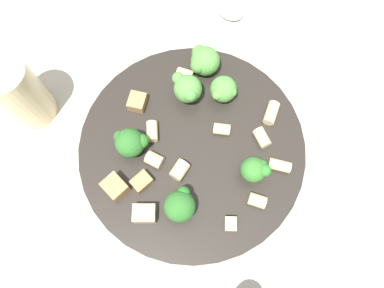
% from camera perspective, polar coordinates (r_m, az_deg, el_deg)
% --- Properties ---
extents(ground_plane, '(2.00, 2.00, 0.00)m').
position_cam_1_polar(ground_plane, '(0.50, 0.00, -1.45)').
color(ground_plane, '#BCB29E').
extents(pasta_bowl, '(0.29, 0.29, 0.03)m').
position_cam_1_polar(pasta_bowl, '(0.48, 0.00, -0.83)').
color(pasta_bowl, '#28231E').
rests_on(pasta_bowl, ground_plane).
extents(broccoli_floret_0, '(0.04, 0.04, 0.04)m').
position_cam_1_polar(broccoli_floret_0, '(0.50, 1.81, 12.56)').
color(broccoli_floret_0, '#9EC175').
rests_on(broccoli_floret_0, pasta_bowl).
extents(broccoli_floret_1, '(0.03, 0.04, 0.04)m').
position_cam_1_polar(broccoli_floret_1, '(0.45, 9.56, -3.83)').
color(broccoli_floret_1, '#93B766').
rests_on(broccoli_floret_1, pasta_bowl).
extents(broccoli_floret_2, '(0.04, 0.04, 0.04)m').
position_cam_1_polar(broccoli_floret_2, '(0.46, -9.40, 0.26)').
color(broccoli_floret_2, '#84AD60').
rests_on(broccoli_floret_2, pasta_bowl).
extents(broccoli_floret_3, '(0.04, 0.04, 0.04)m').
position_cam_1_polar(broccoli_floret_3, '(0.43, -1.83, -9.18)').
color(broccoli_floret_3, '#93B766').
rests_on(broccoli_floret_3, pasta_bowl).
extents(broccoli_floret_4, '(0.03, 0.03, 0.04)m').
position_cam_1_polar(broccoli_floret_4, '(0.48, 4.82, 8.25)').
color(broccoli_floret_4, '#93B766').
rests_on(broccoli_floret_4, pasta_bowl).
extents(broccoli_floret_5, '(0.04, 0.04, 0.04)m').
position_cam_1_polar(broccoli_floret_5, '(0.47, -0.67, 8.42)').
color(broccoli_floret_5, '#84AD60').
rests_on(broccoli_floret_5, pasta_bowl).
extents(rigatoni_0, '(0.03, 0.03, 0.01)m').
position_cam_1_polar(rigatoni_0, '(0.49, 11.99, 4.65)').
color(rigatoni_0, beige).
rests_on(rigatoni_0, pasta_bowl).
extents(rigatoni_1, '(0.03, 0.02, 0.01)m').
position_cam_1_polar(rigatoni_1, '(0.47, -6.10, 1.93)').
color(rigatoni_1, beige).
rests_on(rigatoni_1, pasta_bowl).
extents(rigatoni_2, '(0.02, 0.02, 0.01)m').
position_cam_1_polar(rigatoni_2, '(0.47, 4.55, 2.28)').
color(rigatoni_2, beige).
rests_on(rigatoni_2, pasta_bowl).
extents(rigatoni_3, '(0.03, 0.03, 0.02)m').
position_cam_1_polar(rigatoni_3, '(0.46, -5.76, -2.40)').
color(rigatoni_3, beige).
rests_on(rigatoni_3, pasta_bowl).
extents(rigatoni_4, '(0.03, 0.02, 0.01)m').
position_cam_1_polar(rigatoni_4, '(0.48, 10.63, 0.96)').
color(rigatoni_4, beige).
rests_on(rigatoni_4, pasta_bowl).
extents(rigatoni_5, '(0.02, 0.03, 0.01)m').
position_cam_1_polar(rigatoni_5, '(0.47, 13.20, -3.20)').
color(rigatoni_5, beige).
rests_on(rigatoni_5, pasta_bowl).
extents(rigatoni_6, '(0.03, 0.03, 0.02)m').
position_cam_1_polar(rigatoni_6, '(0.46, -1.92, -3.99)').
color(rigatoni_6, beige).
rests_on(rigatoni_6, pasta_bowl).
extents(rigatoni_7, '(0.02, 0.03, 0.02)m').
position_cam_1_polar(rigatoni_7, '(0.50, -1.12, 10.51)').
color(rigatoni_7, beige).
rests_on(rigatoni_7, pasta_bowl).
extents(rigatoni_8, '(0.02, 0.03, 0.01)m').
position_cam_1_polar(rigatoni_8, '(0.46, 9.91, -8.49)').
color(rigatoni_8, beige).
rests_on(rigatoni_8, pasta_bowl).
extents(chicken_chunk_0, '(0.03, 0.03, 0.01)m').
position_cam_1_polar(chicken_chunk_0, '(0.49, -8.35, 6.38)').
color(chicken_chunk_0, '#A87A4C').
rests_on(chicken_chunk_0, pasta_bowl).
extents(chicken_chunk_1, '(0.03, 0.03, 0.02)m').
position_cam_1_polar(chicken_chunk_1, '(0.45, -7.27, -10.47)').
color(chicken_chunk_1, tan).
rests_on(chicken_chunk_1, pasta_bowl).
extents(chicken_chunk_2, '(0.03, 0.03, 0.01)m').
position_cam_1_polar(chicken_chunk_2, '(0.46, -7.69, -5.71)').
color(chicken_chunk_2, '#A87A4C').
rests_on(chicken_chunk_2, pasta_bowl).
extents(chicken_chunk_3, '(0.04, 0.03, 0.02)m').
position_cam_1_polar(chicken_chunk_3, '(0.46, -11.64, -6.45)').
color(chicken_chunk_3, '#A87A4C').
rests_on(chicken_chunk_3, pasta_bowl).
extents(chicken_chunk_4, '(0.02, 0.02, 0.01)m').
position_cam_1_polar(chicken_chunk_4, '(0.45, 5.90, -12.04)').
color(chicken_chunk_4, tan).
rests_on(chicken_chunk_4, pasta_bowl).
extents(drinking_glass, '(0.06, 0.06, 0.11)m').
position_cam_1_polar(drinking_glass, '(0.53, -24.54, 6.77)').
color(drinking_glass, beige).
rests_on(drinking_glass, ground_plane).
extents(spoon, '(0.14, 0.10, 0.01)m').
position_cam_1_polar(spoon, '(0.60, 7.15, 18.63)').
color(spoon, '#B2B2B7').
rests_on(spoon, ground_plane).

